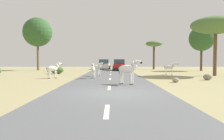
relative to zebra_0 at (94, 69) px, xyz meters
The scene contains 17 objects.
ground_plane 9.07m from the zebra_0, 77.75° to the right, with size 90.00×90.00×0.00m, color #998E60.
road 8.99m from the zebra_0, 80.27° to the right, with size 6.00×64.00×0.05m, color #56595B.
lane_markings 9.97m from the zebra_0, 81.25° to the right, with size 0.16×56.00×0.01m.
zebra_0 is the anchor object (origin of this frame).
zebra_1 3.68m from the zebra_0, behind, with size 1.32×1.17×1.48m.
zebra_2 5.73m from the zebra_0, 61.63° to the right, with size 1.62×1.09×1.67m.
zebra_3 9.84m from the zebra_0, 33.63° to the left, with size 1.47×0.65×1.41m.
zebra_4 2.68m from the zebra_0, 86.35° to the left, with size 1.36×0.98×1.42m.
car_0 20.41m from the zebra_0, 89.17° to the left, with size 2.19×4.42×1.74m.
car_1 15.75m from the zebra_0, 79.68° to the left, with size 2.14×4.40×1.74m.
tree_0 21.87m from the zebra_0, 43.97° to the left, with size 3.83×3.83×6.89m.
tree_1 13.80m from the zebra_0, 17.00° to the left, with size 5.10×5.10×6.20m.
tree_3 23.02m from the zebra_0, 66.06° to the left, with size 2.97×2.97×5.13m.
tree_4 20.66m from the zebra_0, 121.56° to the left, with size 4.70×4.70×8.56m.
bush_2 8.90m from the zebra_0, 123.98° to the left, with size 1.56×1.40×0.94m, color #425B2D.
rock_0 9.69m from the zebra_0, ahead, with size 0.73×0.52×0.51m, color gray.
rock_2 7.18m from the zebra_0, 26.51° to the right, with size 0.52×0.48×0.36m, color gray.
Camera 1 is at (-0.24, -11.00, 1.65)m, focal length 36.11 mm.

